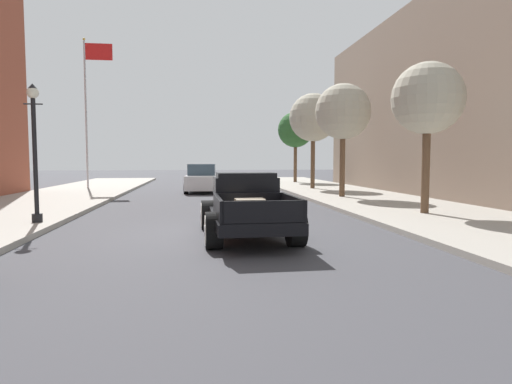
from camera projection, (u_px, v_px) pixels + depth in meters
name	position (u px, v px, depth m)	size (l,w,h in m)	color
ground_plane	(221.00, 233.00, 11.44)	(140.00, 140.00, 0.00)	#3D3D42
sidewalk_right	(479.00, 225.00, 12.39)	(5.50, 64.00, 0.15)	#9E998E
hotrod_truck_black	(246.00, 206.00, 11.09)	(2.26, 4.97, 1.58)	black
car_background_white	(202.00, 179.00, 25.71)	(2.09, 4.41, 1.65)	silver
street_lamp_near	(34.00, 142.00, 12.27)	(0.50, 0.32, 3.85)	black
flagpole	(89.00, 97.00, 27.16)	(1.74, 0.16, 9.16)	#B2B2B7
street_tree_nearest	(428.00, 99.00, 14.30)	(2.32, 2.32, 4.90)	brown
street_tree_second	(343.00, 112.00, 20.79)	(2.61, 2.61, 5.32)	brown
street_tree_third	(313.00, 118.00, 26.83)	(2.91, 2.91, 5.76)	brown
street_tree_farthest	(295.00, 130.00, 34.47)	(2.76, 2.76, 5.47)	brown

